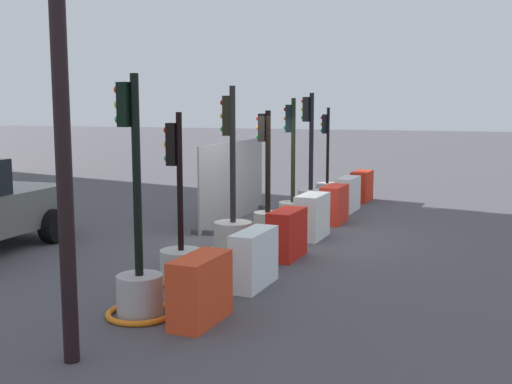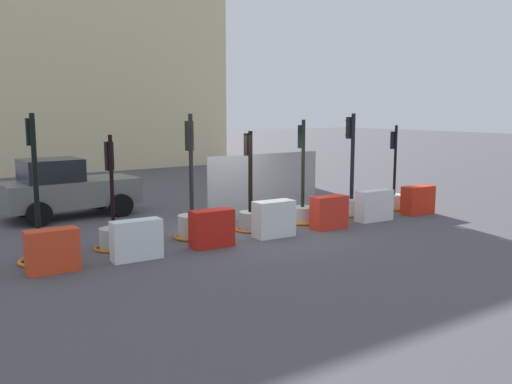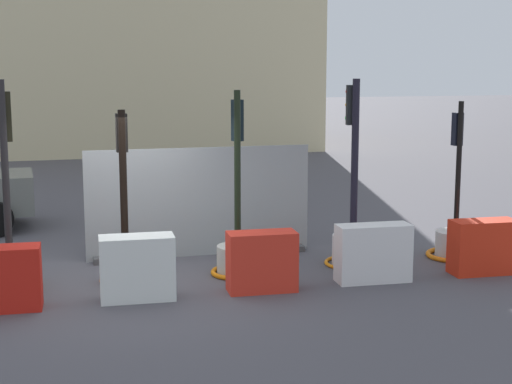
% 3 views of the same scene
% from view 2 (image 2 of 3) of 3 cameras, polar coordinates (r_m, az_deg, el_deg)
% --- Properties ---
extents(ground_plane, '(120.00, 120.00, 0.00)m').
position_cam_2_polar(ground_plane, '(14.69, -0.26, -3.95)').
color(ground_plane, '#4D4A50').
extents(traffic_light_0, '(0.89, 0.89, 3.09)m').
position_cam_2_polar(traffic_light_0, '(12.38, -21.41, -4.43)').
color(traffic_light_0, '#B1ADAD').
rests_on(traffic_light_0, ground_plane).
extents(traffic_light_1, '(0.90, 0.90, 2.61)m').
position_cam_2_polar(traffic_light_1, '(13.12, -14.43, -3.88)').
color(traffic_light_1, '#B6B8B2').
rests_on(traffic_light_1, ground_plane).
extents(traffic_light_2, '(0.90, 0.90, 3.06)m').
position_cam_2_polar(traffic_light_2, '(13.83, -6.60, -2.80)').
color(traffic_light_2, beige).
rests_on(traffic_light_2, ground_plane).
extents(traffic_light_3, '(0.80, 0.80, 2.61)m').
position_cam_2_polar(traffic_light_3, '(14.58, -0.59, -2.12)').
color(traffic_light_3, '#B1B2A8').
rests_on(traffic_light_3, ground_plane).
extents(traffic_light_4, '(0.86, 0.86, 2.88)m').
position_cam_2_polar(traffic_light_4, '(15.60, 4.79, -1.59)').
color(traffic_light_4, beige).
rests_on(traffic_light_4, ground_plane).
extents(traffic_light_5, '(0.93, 0.93, 3.04)m').
position_cam_2_polar(traffic_light_5, '(16.95, 9.75, -0.66)').
color(traffic_light_5, silver).
rests_on(traffic_light_5, ground_plane).
extents(traffic_light_6, '(0.98, 0.98, 2.66)m').
position_cam_2_polar(traffic_light_6, '(18.33, 13.95, -0.61)').
color(traffic_light_6, beige).
rests_on(traffic_light_6, ground_plane).
extents(construction_barrier_0, '(1.01, 0.47, 0.85)m').
position_cam_2_polar(construction_barrier_0, '(11.61, -20.18, -5.69)').
color(construction_barrier_0, red).
rests_on(construction_barrier_0, ground_plane).
extents(construction_barrier_1, '(1.08, 0.43, 0.86)m').
position_cam_2_polar(construction_barrier_1, '(12.05, -12.16, -4.83)').
color(construction_barrier_1, white).
rests_on(construction_barrier_1, ground_plane).
extents(construction_barrier_2, '(1.02, 0.49, 0.87)m').
position_cam_2_polar(construction_barrier_2, '(12.90, -4.56, -3.75)').
color(construction_barrier_2, red).
rests_on(construction_barrier_2, ground_plane).
extents(construction_barrier_3, '(1.06, 0.51, 0.91)m').
position_cam_2_polar(construction_barrier_3, '(13.87, 1.84, -2.77)').
color(construction_barrier_3, white).
rests_on(construction_barrier_3, ground_plane).
extents(construction_barrier_4, '(1.02, 0.48, 0.88)m').
position_cam_2_polar(construction_barrier_4, '(14.95, 7.52, -2.08)').
color(construction_barrier_4, red).
rests_on(construction_barrier_4, ground_plane).
extents(construction_barrier_5, '(1.14, 0.47, 0.88)m').
position_cam_2_polar(construction_barrier_5, '(16.20, 12.06, -1.37)').
color(construction_barrier_5, white).
rests_on(construction_barrier_5, ground_plane).
extents(construction_barrier_6, '(1.06, 0.50, 0.85)m').
position_cam_2_polar(construction_barrier_6, '(17.58, 16.29, -0.80)').
color(construction_barrier_6, red).
rests_on(construction_barrier_6, ground_plane).
extents(car_grey_saloon, '(3.88, 2.13, 1.75)m').
position_cam_2_polar(car_grey_saloon, '(17.26, -18.86, 0.32)').
color(car_grey_saloon, slate).
rests_on(car_grey_saloon, ground_plane).
extents(building_main_facade, '(16.18, 7.96, 12.84)m').
position_cam_2_polar(building_main_facade, '(32.96, -18.76, 13.79)').
color(building_main_facade, beige).
rests_on(building_main_facade, ground_plane).
extents(site_fence_panel, '(3.88, 0.50, 1.87)m').
position_cam_2_polar(site_fence_panel, '(16.38, 0.89, 0.52)').
color(site_fence_panel, '#989E9E').
rests_on(site_fence_panel, ground_plane).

